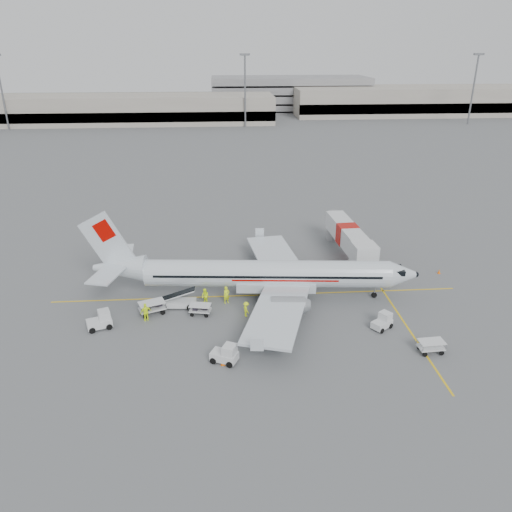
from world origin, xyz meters
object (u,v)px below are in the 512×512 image
object	(u,v)px
tug_aft	(99,320)
tug_mid	(224,353)
belt_loader	(177,295)
tug_fore	(382,321)
jet_bridge	(347,241)
aircraft	(268,257)

from	to	relation	value
tug_aft	tug_mid	bearing A→B (deg)	-48.60
belt_loader	tug_fore	world-z (taller)	belt_loader
jet_bridge	tug_mid	distance (m)	27.12
belt_loader	tug_fore	distance (m)	20.68
tug_mid	aircraft	bearing A→B (deg)	92.66
belt_loader	tug_aft	xyz separation A→B (m)	(-7.21, -3.70, -0.46)
tug_fore	tug_mid	bearing A→B (deg)	160.02
tug_mid	tug_aft	xyz separation A→B (m)	(-11.89, 6.37, 0.03)
belt_loader	tug_aft	bearing A→B (deg)	-148.14
aircraft	jet_bridge	bearing A→B (deg)	47.77
belt_loader	tug_mid	distance (m)	11.11
belt_loader	tug_aft	distance (m)	8.12
tug_fore	tug_mid	world-z (taller)	tug_mid
aircraft	tug_aft	size ratio (longest dim) A/B	14.73
tug_aft	aircraft	bearing A→B (deg)	-2.92
aircraft	tug_mid	bearing A→B (deg)	-107.38
aircraft	belt_loader	distance (m)	10.18
aircraft	tug_fore	world-z (taller)	aircraft
aircraft	belt_loader	size ratio (longest dim) A/B	6.84
tug_fore	tug_aft	distance (m)	27.16
tug_fore	tug_mid	distance (m)	15.80
aircraft	tug_aft	xyz separation A→B (m)	(-16.70, -5.27, -3.82)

